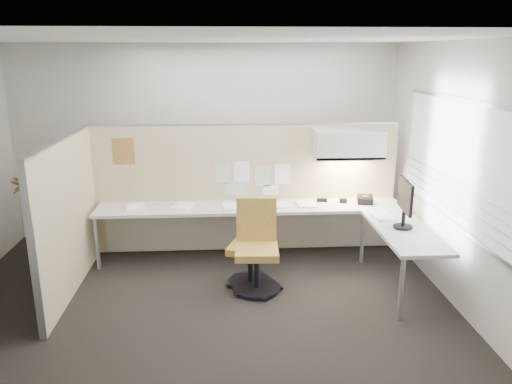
{
  "coord_description": "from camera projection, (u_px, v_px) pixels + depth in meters",
  "views": [
    {
      "loc": [
        0.28,
        -4.97,
        2.67
      ],
      "look_at": [
        0.65,
        0.8,
        1.05
      ],
      "focal_mm": 35.0,
      "sensor_mm": 36.0,
      "label": 1
    }
  ],
  "objects": [
    {
      "name": "floor",
      "position": [
        202.0,
        305.0,
        5.48
      ],
      "size": [
        5.5,
        4.5,
        0.01
      ],
      "primitive_type": "cube",
      "color": "black",
      "rests_on": "ground"
    },
    {
      "name": "ceiling",
      "position": [
        193.0,
        38.0,
        4.72
      ],
      "size": [
        5.5,
        4.5,
        0.01
      ],
      "primitive_type": "cube",
      "color": "white",
      "rests_on": "wall_back"
    },
    {
      "name": "wall_back",
      "position": [
        206.0,
        143.0,
        7.26
      ],
      "size": [
        5.5,
        0.02,
        2.8
      ],
      "primitive_type": "cube",
      "color": "beige",
      "rests_on": "ground"
    },
    {
      "name": "wall_front",
      "position": [
        179.0,
        276.0,
        2.94
      ],
      "size": [
        5.5,
        0.02,
        2.8
      ],
      "primitive_type": "cube",
      "color": "beige",
      "rests_on": "ground"
    },
    {
      "name": "wall_right",
      "position": [
        459.0,
        177.0,
        5.27
      ],
      "size": [
        0.02,
        4.5,
        2.8
      ],
      "primitive_type": "cube",
      "color": "beige",
      "rests_on": "ground"
    },
    {
      "name": "window_pane",
      "position": [
        459.0,
        163.0,
        5.22
      ],
      "size": [
        0.01,
        2.8,
        1.3
      ],
      "primitive_type": "cube",
      "color": "#A1ADBB",
      "rests_on": "wall_right"
    },
    {
      "name": "partition_back",
      "position": [
        245.0,
        189.0,
        6.81
      ],
      "size": [
        4.1,
        0.06,
        1.75
      ],
      "primitive_type": "cube",
      "color": "beige",
      "rests_on": "floor"
    },
    {
      "name": "partition_left",
      "position": [
        68.0,
        217.0,
        5.63
      ],
      "size": [
        0.06,
        2.2,
        1.75
      ],
      "primitive_type": "cube",
      "color": "beige",
      "rests_on": "floor"
    },
    {
      "name": "desk",
      "position": [
        276.0,
        218.0,
        6.45
      ],
      "size": [
        4.0,
        2.07,
        0.73
      ],
      "color": "beige",
      "rests_on": "floor"
    },
    {
      "name": "overhead_bin",
      "position": [
        349.0,
        144.0,
        6.52
      ],
      "size": [
        0.9,
        0.36,
        0.38
      ],
      "primitive_type": "cube",
      "color": "beige",
      "rests_on": "partition_back"
    },
    {
      "name": "task_light_strip",
      "position": [
        348.0,
        160.0,
        6.58
      ],
      "size": [
        0.6,
        0.06,
        0.02
      ],
      "primitive_type": "cube",
      "color": "#FFEABF",
      "rests_on": "overhead_bin"
    },
    {
      "name": "pinned_papers",
      "position": [
        251.0,
        178.0,
        6.74
      ],
      "size": [
        1.01,
        0.0,
        0.47
      ],
      "color": "#8CBF8C",
      "rests_on": "partition_back"
    },
    {
      "name": "poster",
      "position": [
        123.0,
        151.0,
        6.54
      ],
      "size": [
        0.28,
        0.0,
        0.35
      ],
      "primitive_type": "cube",
      "color": "orange",
      "rests_on": "partition_back"
    },
    {
      "name": "chair_left",
      "position": [
        252.0,
        245.0,
        5.9
      ],
      "size": [
        0.59,
        0.61,
        1.0
      ],
      "rotation": [
        0.0,
        0.0,
        -0.32
      ],
      "color": "black",
      "rests_on": "floor"
    },
    {
      "name": "chair_right",
      "position": [
        257.0,
        249.0,
        5.75
      ],
      "size": [
        0.55,
        0.55,
        1.04
      ],
      "rotation": [
        0.0,
        0.0,
        -0.05
      ],
      "color": "black",
      "rests_on": "floor"
    },
    {
      "name": "monitor",
      "position": [
        405.0,
        201.0,
        5.62
      ],
      "size": [
        0.22,
        0.53,
        0.56
      ],
      "rotation": [
        0.0,
        0.0,
        1.48
      ],
      "color": "black",
      "rests_on": "desk"
    },
    {
      "name": "phone",
      "position": [
        365.0,
        200.0,
        6.63
      ],
      "size": [
        0.24,
        0.23,
        0.12
      ],
      "rotation": [
        0.0,
        0.0,
        -0.19
      ],
      "color": "black",
      "rests_on": "desk"
    },
    {
      "name": "stapler",
      "position": [
        322.0,
        200.0,
        6.7
      ],
      "size": [
        0.14,
        0.06,
        0.05
      ],
      "primitive_type": "cube",
      "rotation": [
        0.0,
        0.0,
        -0.13
      ],
      "color": "black",
      "rests_on": "desk"
    },
    {
      "name": "tape_dispenser",
      "position": [
        343.0,
        201.0,
        6.66
      ],
      "size": [
        0.11,
        0.08,
        0.06
      ],
      "primitive_type": "cube",
      "rotation": [
        0.0,
        0.0,
        -0.18
      ],
      "color": "black",
      "rests_on": "desk"
    },
    {
      "name": "coat_hook",
      "position": [
        24.0,
        193.0,
        4.61
      ],
      "size": [
        0.18,
        0.46,
        1.38
      ],
      "color": "silver",
      "rests_on": "partition_left"
    },
    {
      "name": "paper_stack_0",
      "position": [
        135.0,
        208.0,
        6.41
      ],
      "size": [
        0.29,
        0.34,
        0.03
      ],
      "primitive_type": "cube",
      "rotation": [
        0.0,
        0.0,
        0.23
      ],
      "color": "white",
      "rests_on": "desk"
    },
    {
      "name": "paper_stack_1",
      "position": [
        183.0,
        206.0,
        6.49
      ],
      "size": [
        0.3,
        0.35,
        0.02
      ],
      "primitive_type": "cube",
      "rotation": [
        0.0,
        0.0,
        -0.27
      ],
      "color": "white",
      "rests_on": "desk"
    },
    {
      "name": "paper_stack_2",
      "position": [
        232.0,
        207.0,
        6.43
      ],
      "size": [
        0.25,
        0.32,
        0.04
      ],
      "primitive_type": "cube",
      "rotation": [
        0.0,
        0.0,
        0.07
      ],
      "color": "white",
      "rests_on": "desk"
    },
    {
      "name": "paper_stack_3",
      "position": [
        280.0,
        205.0,
        6.56
      ],
      "size": [
        0.24,
        0.31,
        0.02
      ],
      "primitive_type": "cube",
      "rotation": [
        0.0,
        0.0,
        0.05
      ],
      "color": "white",
      "rests_on": "desk"
    },
    {
      "name": "paper_stack_4",
      "position": [
        306.0,
        204.0,
        6.57
      ],
      "size": [
        0.24,
        0.31,
        0.02
      ],
      "primitive_type": "cube",
      "rotation": [
        0.0,
        0.0,
        0.02
      ],
      "color": "white",
      "rests_on": "desk"
    },
    {
      "name": "paper_stack_5",
      "position": [
        383.0,
        216.0,
        6.09
      ],
      "size": [
        0.26,
        0.33,
        0.02
      ],
      "primitive_type": "cube",
      "rotation": [
        0.0,
        0.0,
        0.12
      ],
      "color": "white",
      "rests_on": "desk"
    }
  ]
}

